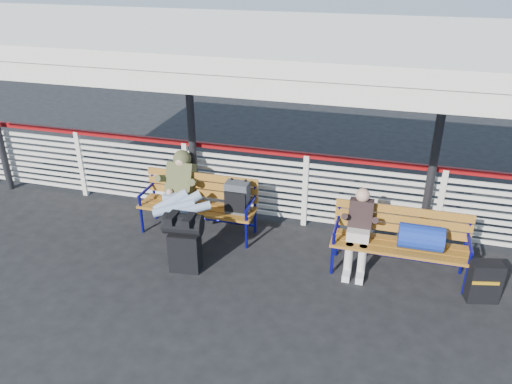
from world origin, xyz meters
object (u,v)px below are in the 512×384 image
(bench_right, at_px, (410,237))
(traveler_man, at_px, (180,199))
(luggage_stack, at_px, (184,240))
(bench_left, at_px, (212,198))
(companion_person, at_px, (359,230))
(suitcase_side, at_px, (484,281))

(bench_right, bearing_deg, traveler_man, -179.68)
(luggage_stack, relative_size, bench_left, 0.48)
(luggage_stack, bearing_deg, traveler_man, 110.36)
(luggage_stack, height_order, traveler_man, traveler_man)
(companion_person, bearing_deg, suitcase_side, -10.54)
(bench_left, bearing_deg, traveler_man, -137.07)
(bench_right, height_order, companion_person, companion_person)
(luggage_stack, relative_size, bench_right, 0.48)
(bench_left, relative_size, traveler_man, 1.10)
(traveler_man, bearing_deg, suitcase_side, -3.93)
(luggage_stack, relative_size, suitcase_side, 1.58)
(luggage_stack, height_order, bench_left, bench_left)
(luggage_stack, relative_size, traveler_man, 0.53)
(traveler_man, xyz_separation_m, suitcase_side, (4.20, -0.29, -0.44))
(bench_left, distance_m, suitcase_side, 3.90)
(luggage_stack, distance_m, bench_right, 3.01)
(bench_right, height_order, traveler_man, traveler_man)
(bench_left, relative_size, companion_person, 1.57)
(traveler_man, xyz_separation_m, companion_person, (2.60, 0.01, -0.12))
(bench_left, height_order, traveler_man, traveler_man)
(bench_right, height_order, suitcase_side, bench_right)
(suitcase_side, bearing_deg, bench_left, 157.60)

